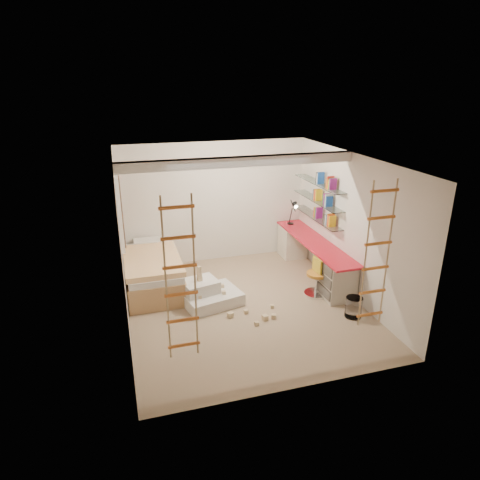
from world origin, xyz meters
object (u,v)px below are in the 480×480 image
object	(u,v)px
swivel_chair	(316,282)
play_platform	(208,294)
desk	(313,257)
bed	(152,271)

from	to	relation	value
swivel_chair	play_platform	world-z (taller)	swivel_chair
desk	bed	distance (m)	3.22
desk	bed	bearing A→B (deg)	173.51
desk	play_platform	distance (m)	2.39
bed	swivel_chair	distance (m)	3.11
bed	swivel_chair	size ratio (longest dim) A/B	2.73
bed	play_platform	distance (m)	1.29
desk	bed	world-z (taller)	desk
desk	swivel_chair	bearing A→B (deg)	-111.17
bed	swivel_chair	world-z (taller)	swivel_chair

